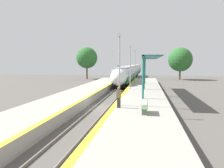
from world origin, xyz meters
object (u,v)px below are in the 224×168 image
object	(u,v)px
train	(134,70)
railway_signal	(118,72)
platform_bench	(146,107)
lamppost_far	(135,64)
lamppost_near	(119,65)
person_waiting	(119,97)
lamppost_mid	(130,64)

from	to	relation	value
train	railway_signal	world-z (taller)	railway_signal
platform_bench	lamppost_far	bearing A→B (deg)	94.91
railway_signal	lamppost_near	size ratio (longest dim) A/B	0.66
railway_signal	train	bearing A→B (deg)	85.32
train	lamppost_far	distance (m)	32.90
train	person_waiting	bearing A→B (deg)	-87.68
person_waiting	lamppost_far	size ratio (longest dim) A/B	0.28
lamppost_near	platform_bench	bearing A→B (deg)	-48.78
lamppost_near	lamppost_far	size ratio (longest dim) A/B	1.00
person_waiting	lamppost_mid	distance (m)	13.06
lamppost_mid	train	bearing A→B (deg)	92.90
person_waiting	lamppost_near	bearing A→B (deg)	94.25
platform_bench	lamppost_near	bearing A→B (deg)	131.22
platform_bench	lamppost_near	distance (m)	4.55
railway_signal	lamppost_near	xyz separation A→B (m)	(4.30, -31.50, 1.92)
train	person_waiting	distance (m)	57.47
platform_bench	lamppost_near	xyz separation A→B (m)	(-2.26, 2.58, 2.99)
person_waiting	lamppost_far	bearing A→B (deg)	90.16
railway_signal	lamppost_mid	bearing A→B (deg)	-77.64
person_waiting	lamppost_mid	size ratio (longest dim) A/B	0.28
lamppost_near	lamppost_mid	bearing A→B (deg)	90.00
train	lamppost_far	world-z (taller)	lamppost_far
person_waiting	railway_signal	distance (m)	32.74
person_waiting	railway_signal	world-z (taller)	railway_signal
train	lamppost_far	xyz separation A→B (m)	(2.26, -32.74, 2.20)
lamppost_mid	lamppost_far	size ratio (longest dim) A/B	1.00
train	platform_bench	distance (m)	59.24
lamppost_far	railway_signal	bearing A→B (deg)	119.00
railway_signal	lamppost_far	distance (m)	9.08
train	lamppost_near	distance (m)	56.57
train	person_waiting	world-z (taller)	train
platform_bench	lamppost_far	distance (m)	26.58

